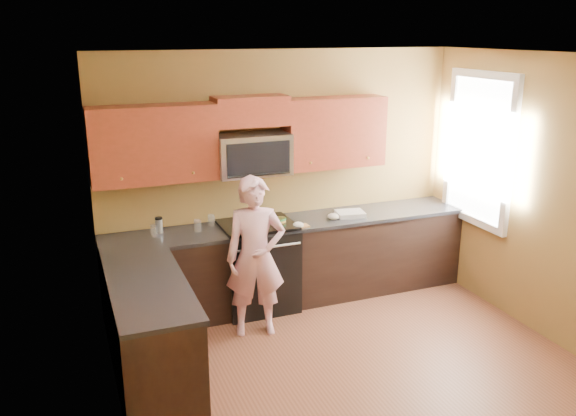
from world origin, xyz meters
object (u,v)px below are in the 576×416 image
woman (256,257)px  stove (258,266)px  butter_tub (280,225)px  travel_mug (160,233)px  microwave (253,174)px  frying_pan (256,228)px

woman → stove: bearing=82.3°
butter_tub → woman: bearing=-131.8°
stove → travel_mug: size_ratio=5.83×
stove → travel_mug: (-0.99, 0.15, 0.44)m
stove → microwave: (0.00, 0.12, 0.97)m
microwave → frying_pan: microwave is taller
microwave → frying_pan: 0.56m
microwave → travel_mug: bearing=178.3°
stove → microwave: size_ratio=1.25×
stove → butter_tub: bearing=-9.8°
microwave → woman: size_ratio=0.48×
woman → travel_mug: 1.05m
woman → travel_mug: (-0.79, 0.68, 0.13)m
stove → woman: 0.64m
frying_pan → travel_mug: travel_mug is taller
stove → butter_tub: 0.51m
woman → butter_tub: bearing=60.7°
frying_pan → travel_mug: (-0.94, 0.28, -0.03)m
butter_tub → travel_mug: travel_mug is taller
microwave → travel_mug: size_ratio=4.67×
stove → butter_tub: (0.24, -0.04, 0.45)m
butter_tub → travel_mug: 1.24m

